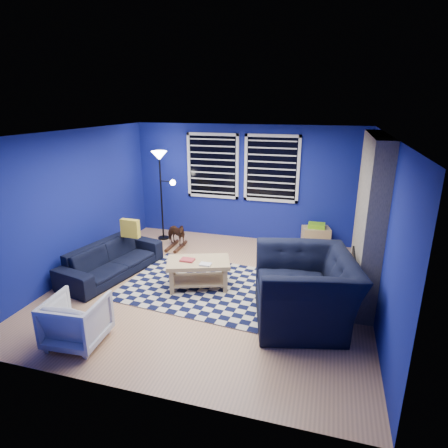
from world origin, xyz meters
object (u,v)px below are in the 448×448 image
Objects in this scene: tv at (368,188)px; armchair_big at (305,289)px; sofa at (112,260)px; cabinet at (316,237)px; coffee_table at (198,268)px; rocking_horse at (176,234)px; armchair_bent at (77,320)px; floor_lamp at (161,168)px.

tv is 0.68× the size of armchair_big.
sofa is at bearing -154.56° from tv.
cabinet is (3.40, 2.29, -0.04)m from sofa.
coffee_table is at bearing -79.21° from sofa.
rocking_horse is at bearing -178.88° from cabinet.
armchair_bent is at bearing -132.72° from tv.
floor_lamp is (-3.28, 2.49, 1.12)m from armchair_big.
armchair_bent reaches higher than sofa.
tv is 4.87m from sofa.
coffee_table is (0.97, 1.83, 0.03)m from armchair_bent.
coffee_table is at bearing -141.79° from tv.
tv is 1.61× the size of cabinet.
armchair_big is 2.37× the size of cabinet.
floor_lamp is (-3.30, -0.34, 1.36)m from cabinet.
cabinet reaches higher than coffee_table.
sofa is at bearing 178.48° from coffee_table.
sofa is 1.60m from rocking_horse.
sofa reaches higher than cabinet.
floor_lamp is at bearing 9.36° from sofa.
floor_lamp is at bearing 127.68° from coffee_table.
armchair_bent is 1.11× the size of cabinet.
tv is 1.48m from cabinet.
sofa is 1.99m from armchair_bent.
floor_lamp is at bearing -140.89° from armchair_big.
armchair_big is at bearing -109.26° from tv.
tv is 1.44× the size of armchair_bent.
armchair_big is at bearing -104.95° from cabinet.
sofa is at bearing -74.45° from armchair_bent.
sofa is at bearing -112.79° from armchair_big.
floor_lamp is at bearing -178.79° from tv.
armchair_bent is (-3.61, -3.91, -1.08)m from tv.
coffee_table is 0.59× the size of floor_lamp.
tv reaches higher than armchair_big.
armchair_big reaches higher than coffee_table.
coffee_table is (1.06, -1.54, 0.03)m from rocking_horse.
cabinet is at bearing -127.41° from armchair_bent.
tv is at bearing 38.21° from coffee_table.
rocking_horse is at bearing -43.41° from floor_lamp.
armchair_big is 3.47m from rocking_horse.
armchair_big is 3.03m from armchair_bent.
floor_lamp reaches higher than cabinet.
tv is at bearing -30.39° from cabinet.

